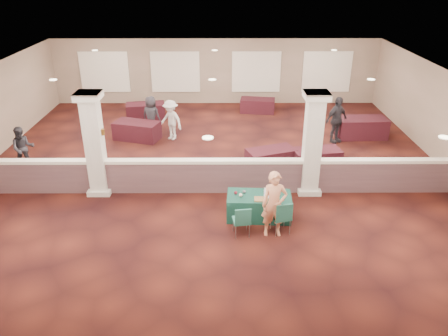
{
  "coord_description": "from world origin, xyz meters",
  "views": [
    {
      "loc": [
        0.3,
        -13.57,
        6.54
      ],
      "look_at": [
        0.36,
        -2.0,
        1.05
      ],
      "focal_mm": 35.0,
      "sensor_mm": 36.0,
      "label": 1
    }
  ],
  "objects_px": {
    "woman": "(274,204)",
    "far_table_front_right": "(316,158)",
    "far_table_front_left": "(137,131)",
    "attendee_d": "(151,116)",
    "far_table_back_center": "(258,105)",
    "attendee_c": "(336,120)",
    "far_table_back_left": "(146,111)",
    "attendee_b": "(171,120)",
    "near_table": "(259,206)",
    "conf_chair_main": "(282,215)",
    "far_table_front_center": "(271,158)",
    "attendee_a": "(23,148)",
    "far_table_back_right": "(361,128)",
    "conf_chair_side": "(242,219)"
  },
  "relations": [
    {
      "from": "attendee_c",
      "to": "attendee_d",
      "type": "bearing_deg",
      "value": 140.03
    },
    {
      "from": "far_table_back_center",
      "to": "attendee_c",
      "type": "bearing_deg",
      "value": -54.08
    },
    {
      "from": "woman",
      "to": "far_table_front_right",
      "type": "bearing_deg",
      "value": 62.56
    },
    {
      "from": "conf_chair_main",
      "to": "far_table_back_left",
      "type": "height_order",
      "value": "conf_chair_main"
    },
    {
      "from": "conf_chair_main",
      "to": "far_table_front_left",
      "type": "distance_m",
      "value": 8.46
    },
    {
      "from": "far_table_back_left",
      "to": "woman",
      "type": "bearing_deg",
      "value": -62.99
    },
    {
      "from": "far_table_back_center",
      "to": "attendee_b",
      "type": "xyz_separation_m",
      "value": [
        -3.74,
        -3.5,
        0.49
      ]
    },
    {
      "from": "attendee_b",
      "to": "attendee_a",
      "type": "bearing_deg",
      "value": -114.29
    },
    {
      "from": "far_table_back_center",
      "to": "attendee_a",
      "type": "distance_m",
      "value": 10.59
    },
    {
      "from": "attendee_a",
      "to": "attendee_b",
      "type": "height_order",
      "value": "attendee_b"
    },
    {
      "from": "attendee_a",
      "to": "conf_chair_main",
      "type": "bearing_deg",
      "value": -48.65
    },
    {
      "from": "far_table_front_right",
      "to": "far_table_front_center",
      "type": "bearing_deg",
      "value": 180.0
    },
    {
      "from": "near_table",
      "to": "conf_chair_main",
      "type": "height_order",
      "value": "conf_chair_main"
    },
    {
      "from": "near_table",
      "to": "far_table_front_right",
      "type": "distance_m",
      "value": 4.0
    },
    {
      "from": "far_table_front_center",
      "to": "attendee_b",
      "type": "xyz_separation_m",
      "value": [
        -3.74,
        2.7,
        0.48
      ]
    },
    {
      "from": "far_table_back_right",
      "to": "attendee_d",
      "type": "height_order",
      "value": "attendee_d"
    },
    {
      "from": "far_table_front_center",
      "to": "attendee_d",
      "type": "height_order",
      "value": "attendee_d"
    },
    {
      "from": "far_table_front_left",
      "to": "far_table_front_center",
      "type": "distance_m",
      "value": 5.8
    },
    {
      "from": "woman",
      "to": "far_table_front_center",
      "type": "distance_m",
      "value": 4.22
    },
    {
      "from": "conf_chair_main",
      "to": "attendee_c",
      "type": "relative_size",
      "value": 0.5
    },
    {
      "from": "far_table_back_right",
      "to": "attendee_d",
      "type": "distance_m",
      "value": 8.6
    },
    {
      "from": "far_table_back_center",
      "to": "attendee_a",
      "type": "relative_size",
      "value": 1.05
    },
    {
      "from": "woman",
      "to": "far_table_back_left",
      "type": "xyz_separation_m",
      "value": [
        -4.83,
        9.49,
        -0.55
      ]
    },
    {
      "from": "far_table_front_left",
      "to": "attendee_d",
      "type": "relative_size",
      "value": 1.09
    },
    {
      "from": "attendee_b",
      "to": "attendee_d",
      "type": "xyz_separation_m",
      "value": [
        -0.86,
        0.5,
        0.01
      ]
    },
    {
      "from": "conf_chair_main",
      "to": "far_table_front_right",
      "type": "bearing_deg",
      "value": 52.04
    },
    {
      "from": "attendee_a",
      "to": "far_table_back_right",
      "type": "bearing_deg",
      "value": -9.46
    },
    {
      "from": "attendee_c",
      "to": "far_table_front_center",
      "type": "bearing_deg",
      "value": -173.28
    },
    {
      "from": "attendee_c",
      "to": "woman",
      "type": "bearing_deg",
      "value": -149.2
    },
    {
      "from": "near_table",
      "to": "far_table_back_left",
      "type": "height_order",
      "value": "far_table_back_left"
    },
    {
      "from": "conf_chair_side",
      "to": "far_table_back_center",
      "type": "relative_size",
      "value": 0.55
    },
    {
      "from": "attendee_d",
      "to": "attendee_a",
      "type": "bearing_deg",
      "value": 60.63
    },
    {
      "from": "conf_chair_main",
      "to": "far_table_back_left",
      "type": "bearing_deg",
      "value": 102.92
    },
    {
      "from": "conf_chair_side",
      "to": "far_table_front_center",
      "type": "bearing_deg",
      "value": 66.0
    },
    {
      "from": "far_table_back_left",
      "to": "attendee_b",
      "type": "distance_m",
      "value": 3.03
    },
    {
      "from": "far_table_front_left",
      "to": "attendee_d",
      "type": "height_order",
      "value": "attendee_d"
    },
    {
      "from": "attendee_c",
      "to": "attendee_d",
      "type": "relative_size",
      "value": 1.13
    },
    {
      "from": "conf_chair_side",
      "to": "attendee_a",
      "type": "bearing_deg",
      "value": 141.86
    },
    {
      "from": "conf_chair_side",
      "to": "woman",
      "type": "bearing_deg",
      "value": -1.77
    },
    {
      "from": "far_table_front_right",
      "to": "far_table_back_right",
      "type": "distance_m",
      "value": 3.76
    },
    {
      "from": "conf_chair_main",
      "to": "far_table_back_center",
      "type": "xyz_separation_m",
      "value": [
        0.13,
        10.32,
        -0.23
      ]
    },
    {
      "from": "conf_chair_main",
      "to": "conf_chair_side",
      "type": "relative_size",
      "value": 1.06
    },
    {
      "from": "attendee_a",
      "to": "attendee_c",
      "type": "xyz_separation_m",
      "value": [
        11.29,
        2.45,
        0.16
      ]
    },
    {
      "from": "near_table",
      "to": "woman",
      "type": "bearing_deg",
      "value": -67.13
    },
    {
      "from": "near_table",
      "to": "far_table_back_center",
      "type": "relative_size",
      "value": 1.1
    },
    {
      "from": "far_table_back_right",
      "to": "attendee_b",
      "type": "relative_size",
      "value": 1.22
    },
    {
      "from": "far_table_front_right",
      "to": "attendee_c",
      "type": "height_order",
      "value": "attendee_c"
    },
    {
      "from": "near_table",
      "to": "attendee_b",
      "type": "relative_size",
      "value": 1.09
    },
    {
      "from": "woman",
      "to": "attendee_b",
      "type": "bearing_deg",
      "value": 113.85
    },
    {
      "from": "conf_chair_side",
      "to": "attendee_c",
      "type": "height_order",
      "value": "attendee_c"
    }
  ]
}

